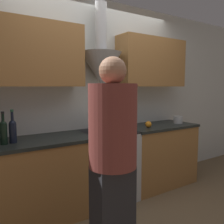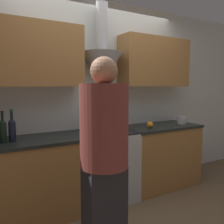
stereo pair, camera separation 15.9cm
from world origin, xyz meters
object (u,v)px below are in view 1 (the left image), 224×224
Objects in this scene: orange_fruit at (148,124)px; mixing_bowl at (115,126)px; saucepan at (178,120)px; wine_bottle_5 at (3,131)px; stock_pot at (99,127)px; person_foreground_left at (113,158)px; stove_range at (108,165)px; wine_bottle_6 at (13,130)px.

mixing_bowl is at bearing 163.74° from orange_fruit.
wine_bottle_5 is at bearing 179.51° from saucepan.
stock_pot is (1.08, 0.01, -0.06)m from wine_bottle_5.
wine_bottle_5 is 1.82m from orange_fruit.
wine_bottle_5 is at bearing -176.84° from mixing_bowl.
stove_range is at bearing 59.49° from person_foreground_left.
wine_bottle_5 reaches higher than orange_fruit.
stove_range is 0.51m from mixing_bowl.
saucepan reaches higher than stove_range.
wine_bottle_6 is at bearing 115.86° from person_foreground_left.
mixing_bowl is at bearing 2.63° from wine_bottle_6.
wine_bottle_5 is (-1.22, -0.04, 0.57)m from stove_range.
mixing_bowl is at bearing 14.17° from stove_range.
orange_fruit is (0.74, -0.07, -0.03)m from stock_pot.
stock_pot is (-0.14, -0.03, 0.51)m from stove_range.
mixing_bowl reaches higher than stove_range.
saucepan is (1.38, -0.03, -0.02)m from stock_pot.
saucepan is at bearing -0.49° from wine_bottle_5.
wine_bottle_6 reaches higher than wine_bottle_5.
orange_fruit is at bearing -16.26° from mixing_bowl.
wine_bottle_5 reaches higher than stock_pot.
wine_bottle_5 is 1.19m from person_foreground_left.
wine_bottle_6 reaches higher than stove_range.
mixing_bowl is 1.10m from saucepan.
wine_bottle_6 is (0.09, 0.02, 0.00)m from wine_bottle_5.
saucepan is 2.11m from person_foreground_left.
stove_range is 0.78m from orange_fruit.
saucepan is (1.24, -0.06, 0.49)m from stove_range.
saucepan is at bearing -2.80° from stove_range.
stock_pot is 1.11× the size of mixing_bowl.
person_foreground_left reaches higher than mixing_bowl.
person_foreground_left is at bearing -141.83° from orange_fruit.
stove_range is 1.27m from wine_bottle_6.
stock_pot is at bearing -166.91° from mixing_bowl.
wine_bottle_6 is 2.37m from saucepan.
person_foreground_left is (-0.49, -1.03, -0.05)m from stock_pot.
wine_bottle_6 is 0.99m from stock_pot.
mixing_bowl is (1.27, 0.06, -0.09)m from wine_bottle_6.
saucepan is 0.08× the size of person_foreground_left.
person_foreground_left reaches higher than wine_bottle_5.
wine_bottle_6 is 1.45× the size of mixing_bowl.
wine_bottle_5 is 1.08m from stock_pot.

